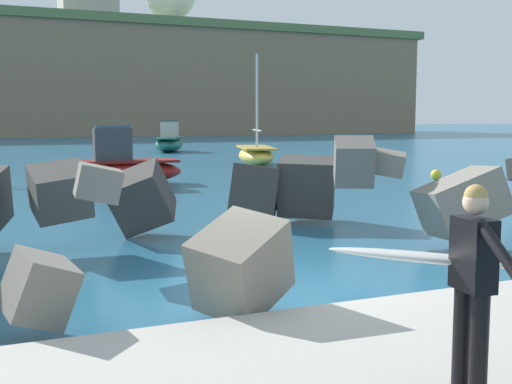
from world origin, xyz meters
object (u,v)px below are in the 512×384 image
(mooring_buoy_inner, at_px, (265,150))
(station_building_central, at_px, (90,19))
(surfer_with_board, at_px, (462,271))
(boat_mid_centre, at_px, (256,155))
(mooring_buoy_middle, at_px, (436,175))
(station_building_west, at_px, (88,4))
(boat_mid_right, at_px, (169,142))
(boat_near_left, at_px, (120,166))

(mooring_buoy_inner, relative_size, station_building_central, 0.05)
(surfer_with_board, xyz_separation_m, boat_mid_centre, (10.05, 27.83, -0.73))
(mooring_buoy_middle, bearing_deg, station_building_central, 89.49)
(boat_mid_centre, relative_size, mooring_buoy_inner, 13.40)
(station_building_west, bearing_deg, boat_mid_centre, -91.48)
(surfer_with_board, relative_size, mooring_buoy_inner, 4.82)
(mooring_buoy_inner, bearing_deg, surfer_with_board, -111.71)
(boat_mid_centre, height_order, station_building_west, station_building_west)
(surfer_with_board, xyz_separation_m, mooring_buoy_middle, (13.54, 17.14, -1.06))
(surfer_with_board, bearing_deg, boat_mid_centre, 70.14)
(surfer_with_board, relative_size, boat_mid_right, 0.42)
(boat_mid_right, distance_m, mooring_buoy_inner, 7.32)
(boat_mid_centre, xyz_separation_m, station_building_central, (4.29, 81.03, 18.61))
(boat_mid_centre, distance_m, mooring_buoy_inner, 12.61)
(boat_mid_centre, bearing_deg, surfer_with_board, -109.86)
(boat_mid_centre, bearing_deg, station_building_central, 86.97)
(surfer_with_board, distance_m, boat_near_left, 20.46)
(station_building_central, bearing_deg, boat_mid_centre, -93.03)
(boat_mid_centre, relative_size, mooring_buoy_middle, 13.40)
(mooring_buoy_middle, bearing_deg, boat_near_left, 165.11)
(boat_near_left, bearing_deg, boat_mid_right, 70.09)
(boat_mid_right, bearing_deg, station_building_central, 85.76)
(surfer_with_board, height_order, station_building_central, station_building_central)
(boat_mid_centre, height_order, boat_mid_right, boat_mid_centre)
(surfer_with_board, height_order, boat_mid_centre, boat_mid_centre)
(mooring_buoy_middle, bearing_deg, mooring_buoy_inner, 84.67)
(surfer_with_board, xyz_separation_m, boat_near_left, (1.24, 20.41, -0.57))
(boat_mid_right, height_order, station_building_central, station_building_central)
(boat_near_left, relative_size, station_building_central, 0.58)
(mooring_buoy_middle, xyz_separation_m, station_building_west, (-1.76, 77.28, 18.87))
(boat_near_left, bearing_deg, station_building_central, 81.57)
(mooring_buoy_inner, relative_size, station_building_west, 0.05)
(station_building_central, bearing_deg, mooring_buoy_middle, -90.51)
(boat_near_left, height_order, boat_mid_centre, boat_mid_centre)
(surfer_with_board, relative_size, boat_mid_centre, 0.36)
(boat_mid_right, distance_m, station_building_central, 68.42)
(boat_mid_right, distance_m, mooring_buoy_middle, 26.32)
(surfer_with_board, height_order, boat_mid_right, boat_mid_right)
(mooring_buoy_middle, bearing_deg, surfer_with_board, -128.29)
(boat_mid_right, relative_size, station_building_central, 0.62)
(surfer_with_board, relative_size, boat_near_left, 0.45)
(boat_mid_centre, bearing_deg, station_building_west, 88.52)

